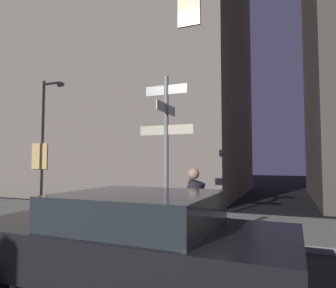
# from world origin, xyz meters

# --- Properties ---
(sidewalk_kerb) EXTENTS (40.00, 3.20, 0.14)m
(sidewalk_kerb) POSITION_xyz_m (0.00, 6.52, 0.07)
(sidewalk_kerb) COLOR gray
(sidewalk_kerb) RESTS_ON ground_plane
(signpost) EXTENTS (1.44, 1.21, 3.76)m
(signpost) POSITION_xyz_m (0.17, 5.52, 2.35)
(signpost) COLOR gray
(signpost) RESTS_ON sidewalk_kerb
(car_side_parked) EXTENTS (4.34, 2.15, 1.33)m
(car_side_parked) POSITION_xyz_m (1.08, 2.01, 0.72)
(car_side_parked) COLOR black
(car_side_parked) RESTS_ON ground_plane
(cyclist) EXTENTS (1.82, 0.35, 1.61)m
(cyclist) POSITION_xyz_m (1.36, 4.10, 0.75)
(cyclist) COLOR black
(cyclist) RESTS_ON ground_plane
(building_left_block) EXTENTS (12.18, 9.90, 19.66)m
(building_left_block) POSITION_xyz_m (-5.30, 14.22, 9.83)
(building_left_block) COLOR slate
(building_left_block) RESTS_ON ground_plane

